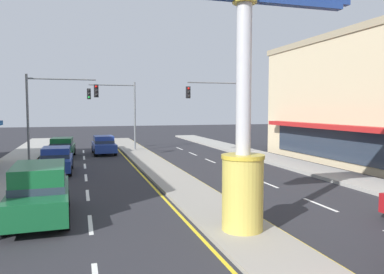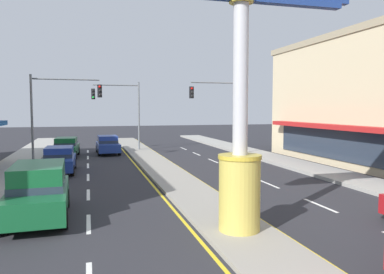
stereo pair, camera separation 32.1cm
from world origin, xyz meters
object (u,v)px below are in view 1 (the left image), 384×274
traffic_light_median_far (118,104)px  sedan_far_left_oncoming (104,145)px  sedan_near_right_lane (56,160)px  suv_far_right_lane (39,191)px  traffic_light_right_side (222,103)px  sedan_mid_left_lane (62,147)px  district_sign (244,90)px  traffic_light_left_side (54,103)px

traffic_light_median_far → sedan_far_left_oncoming: 3.97m
sedan_near_right_lane → suv_far_right_lane: suv_far_right_lane is taller
sedan_near_right_lane → suv_far_right_lane: 9.87m
traffic_light_median_far → sedan_far_left_oncoming: (-1.36, -1.51, -3.41)m
traffic_light_right_side → traffic_light_median_far: size_ratio=1.00×
suv_far_right_lane → sedan_mid_left_lane: bearing=90.0°
traffic_light_right_side → traffic_light_median_far: bearing=145.7°
traffic_light_median_far → suv_far_right_lane: bearing=-103.0°
district_sign → sedan_near_right_lane: district_sign is taller
suv_far_right_lane → traffic_light_left_side: bearing=91.1°
district_sign → traffic_light_right_side: district_sign is taller
sedan_mid_left_lane → district_sign: bearing=-73.7°
district_sign → suv_far_right_lane: size_ratio=1.82×
traffic_light_left_side → traffic_light_median_far: (4.95, 5.82, -0.05)m
sedan_near_right_lane → sedan_mid_left_lane: 7.47m
district_sign → suv_far_right_lane: (-6.08, 3.43, -3.40)m
district_sign → suv_far_right_lane: 7.77m
traffic_light_right_side → sedan_far_left_oncoming: 10.49m
traffic_light_median_far → traffic_light_left_side: bearing=-130.4°
traffic_light_right_side → district_sign: bearing=-109.2°
traffic_light_right_side → sedan_mid_left_lane: bearing=168.7°
suv_far_right_lane → sedan_mid_left_lane: (0.01, 17.33, -0.20)m
district_sign → sedan_far_left_oncoming: 22.54m
sedan_mid_left_lane → traffic_light_right_side: bearing=-11.3°
traffic_light_right_side → traffic_light_median_far: (-7.78, 5.31, -0.05)m
traffic_light_right_side → suv_far_right_lane: traffic_light_right_side is taller
traffic_light_median_far → suv_far_right_lane: (-4.66, -20.15, -3.21)m
suv_far_right_lane → sedan_far_left_oncoming: bearing=80.0°
sedan_far_left_oncoming → district_sign: bearing=-82.8°
traffic_light_right_side → sedan_near_right_lane: bearing=-158.2°
traffic_light_median_far → sedan_mid_left_lane: size_ratio=1.41×
district_sign → sedan_far_left_oncoming: district_sign is taller
sedan_near_right_lane → sedan_mid_left_lane: bearing=90.0°
traffic_light_right_side → traffic_light_left_side: bearing=-177.7°
sedan_mid_left_lane → suv_far_right_lane: bearing=-90.0°
traffic_light_left_side → traffic_light_right_side: bearing=2.3°
district_sign → traffic_light_left_side: size_ratio=1.37×
sedan_far_left_oncoming → suv_far_right_lane: bearing=-100.0°
sedan_mid_left_lane → traffic_light_median_far: bearing=31.1°
district_sign → sedan_far_left_oncoming: size_ratio=1.95×
suv_far_right_lane → sedan_far_left_oncoming: suv_far_right_lane is taller
traffic_light_left_side → suv_far_right_lane: bearing=-88.9°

